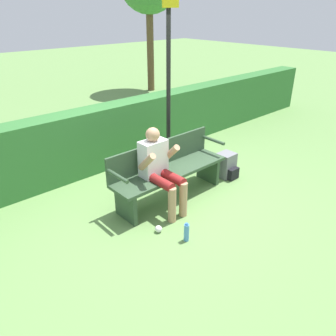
{
  "coord_description": "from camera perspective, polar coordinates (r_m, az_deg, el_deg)",
  "views": [
    {
      "loc": [
        -2.88,
        -3.13,
        2.6
      ],
      "look_at": [
        -0.15,
        -0.1,
        0.59
      ],
      "focal_mm": 35.0,
      "sensor_mm": 36.0,
      "label": 1
    }
  ],
  "objects": [
    {
      "name": "ground_plane",
      "position": [
        4.98,
        0.51,
        -5.2
      ],
      "size": [
        40.0,
        40.0,
        0.0
      ],
      "primitive_type": "plane",
      "color": "#668E4C"
    },
    {
      "name": "hedge_back",
      "position": [
        5.94,
        -10.28,
        5.57
      ],
      "size": [
        12.0,
        0.44,
        1.09
      ],
      "color": "#337033",
      "rests_on": "ground"
    },
    {
      "name": "park_bench",
      "position": [
        4.8,
        0.03,
        -0.24
      ],
      "size": [
        1.88,
        0.49,
        0.86
      ],
      "color": "#334C33",
      "rests_on": "ground"
    },
    {
      "name": "person_seated",
      "position": [
        4.45,
        -1.49,
        0.25
      ],
      "size": [
        0.51,
        0.66,
        1.17
      ],
      "color": "silver",
      "rests_on": "ground"
    },
    {
      "name": "backpack",
      "position": [
        5.59,
        10.18,
        0.4
      ],
      "size": [
        0.27,
        0.34,
        0.42
      ],
      "color": "slate",
      "rests_on": "ground"
    },
    {
      "name": "water_bottle",
      "position": [
        4.09,
        3.23,
        -11.12
      ],
      "size": [
        0.07,
        0.07,
        0.25
      ],
      "color": "#4C8CCC",
      "rests_on": "ground"
    },
    {
      "name": "signpost",
      "position": [
        5.35,
        0.13,
        15.96
      ],
      "size": [
        0.31,
        0.09,
        2.94
      ],
      "color": "black",
      "rests_on": "ground"
    },
    {
      "name": "litter_crumple",
      "position": [
        4.26,
        -1.67,
        -10.56
      ],
      "size": [
        0.09,
        0.09,
        0.09
      ],
      "color": "silver",
      "rests_on": "ground"
    }
  ]
}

